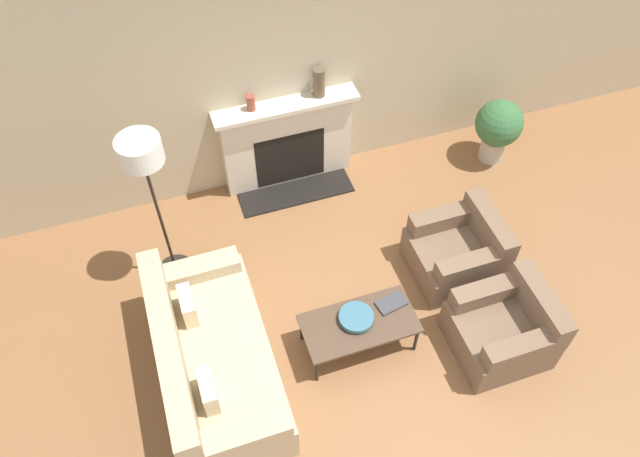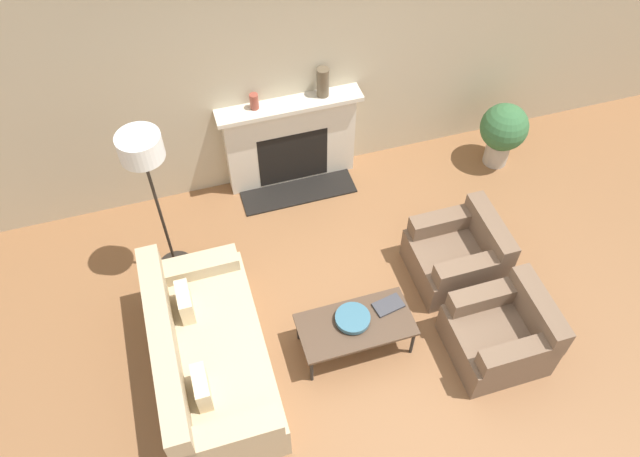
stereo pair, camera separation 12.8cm
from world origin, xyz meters
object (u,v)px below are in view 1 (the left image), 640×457
(couch, at_px, (211,359))
(mantel_vase_left, at_px, (251,103))
(bowl, at_px, (356,317))
(armchair_near, at_px, (505,329))
(armchair_far, at_px, (458,252))
(coffee_table, at_px, (359,324))
(book, at_px, (391,303))
(mantel_vase_center_left, at_px, (319,82))
(floor_lamp, at_px, (145,168))
(fireplace, at_px, (288,143))
(potted_plant, at_px, (498,126))

(couch, bearing_deg, mantel_vase_left, -24.62)
(couch, distance_m, bowl, 1.36)
(armchair_near, xyz_separation_m, armchair_far, (0.00, 0.95, 0.00))
(armchair_near, xyz_separation_m, bowl, (-1.31, 0.48, 0.14))
(coffee_table, bearing_deg, book, 14.97)
(armchair_near, distance_m, mantel_vase_center_left, 3.11)
(couch, xyz_separation_m, armchair_far, (2.66, 0.40, -0.03))
(mantel_vase_center_left, bearing_deg, floor_lamp, -153.92)
(fireplace, height_order, floor_lamp, floor_lamp)
(fireplace, relative_size, couch, 0.83)
(armchair_near, distance_m, potted_plant, 2.61)
(floor_lamp, bearing_deg, book, -35.74)
(fireplace, bearing_deg, book, -81.72)
(armchair_far, bearing_deg, floor_lamp, -108.24)
(floor_lamp, height_order, potted_plant, floor_lamp)
(mantel_vase_left, bearing_deg, couch, -114.62)
(bowl, distance_m, potted_plant, 3.09)
(book, xyz_separation_m, potted_plant, (2.10, 1.79, 0.10))
(potted_plant, bearing_deg, bowl, -143.27)
(mantel_vase_left, relative_size, mantel_vase_center_left, 0.53)
(bowl, bearing_deg, armchair_far, 19.87)
(couch, bearing_deg, armchair_far, -81.53)
(mantel_vase_left, bearing_deg, coffee_table, -81.83)
(armchair_far, relative_size, bowl, 2.57)
(armchair_far, distance_m, book, 1.03)
(couch, bearing_deg, bowl, -93.21)
(coffee_table, bearing_deg, armchair_near, -18.84)
(couch, relative_size, bowl, 5.88)
(couch, height_order, floor_lamp, floor_lamp)
(fireplace, bearing_deg, armchair_far, -55.57)
(floor_lamp, relative_size, mantel_vase_center_left, 5.58)
(bowl, height_order, mantel_vase_left, mantel_vase_left)
(couch, xyz_separation_m, bowl, (1.35, -0.08, 0.11))
(armchair_near, distance_m, mantel_vase_left, 3.38)
(armchair_near, relative_size, bowl, 2.57)
(coffee_table, xyz_separation_m, mantel_vase_center_left, (0.41, 2.37, 0.93))
(couch, distance_m, mantel_vase_left, 2.63)
(coffee_table, bearing_deg, potted_plant, 37.54)
(bowl, height_order, potted_plant, potted_plant)
(fireplace, distance_m, armchair_far, 2.25)
(fireplace, relative_size, coffee_table, 1.49)
(armchair_near, height_order, potted_plant, potted_plant)
(couch, distance_m, potted_plant, 4.22)
(armchair_near, bearing_deg, armchair_far, 180.00)
(potted_plant, bearing_deg, mantel_vase_center_left, 166.82)
(coffee_table, bearing_deg, armchair_far, 21.72)
(floor_lamp, height_order, mantel_vase_left, floor_lamp)
(armchair_far, height_order, mantel_vase_center_left, mantel_vase_center_left)
(coffee_table, height_order, floor_lamp, floor_lamp)
(armchair_far, bearing_deg, bowl, -70.13)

